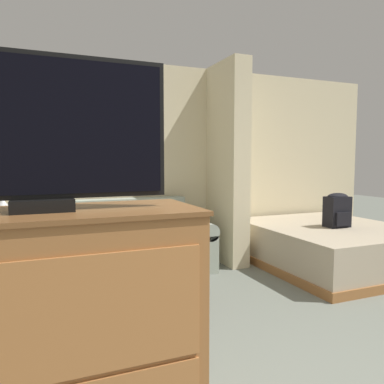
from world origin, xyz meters
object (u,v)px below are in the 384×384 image
object	(u,v)px
couch	(122,246)
table_lamp	(3,212)
tv	(40,132)
bed	(328,245)
backpack	(337,210)
tv_dresser	(48,348)
coffee_table	(151,263)

from	to	relation	value
couch	table_lamp	bearing A→B (deg)	179.42
tv	bed	distance (m)	4.18
table_lamp	tv	xyz separation A→B (m)	(0.37, -2.76, 0.66)
bed	backpack	distance (m)	0.49
table_lamp	tv_dresser	size ratio (longest dim) A/B	0.34
table_lamp	tv	distance (m)	2.86
couch	table_lamp	size ratio (longest dim) A/B	4.99
tv_dresser	bed	distance (m)	4.01
table_lamp	bed	distance (m)	3.87
couch	bed	distance (m)	2.61
table_lamp	coffee_table	bearing A→B (deg)	-38.50
table_lamp	tv	world-z (taller)	tv
table_lamp	bed	world-z (taller)	table_lamp
tv_dresser	backpack	size ratio (longest dim) A/B	3.00
bed	table_lamp	bearing A→B (deg)	170.07
couch	tv_dresser	distance (m)	2.90
coffee_table	backpack	xyz separation A→B (m)	(2.46, 0.24, 0.35)
coffee_table	backpack	world-z (taller)	backpack
couch	tv	world-z (taller)	tv
bed	tv	bearing A→B (deg)	-148.32
couch	tv_dresser	size ratio (longest dim) A/B	1.68
coffee_table	tv	bearing A→B (deg)	-118.70
couch	table_lamp	world-z (taller)	table_lamp
couch	coffee_table	size ratio (longest dim) A/B	3.19
tv	coffee_table	bearing A→B (deg)	61.30
tv_dresser	tv	xyz separation A→B (m)	(-0.00, 0.00, 0.89)
coffee_table	table_lamp	xyz separation A→B (m)	(-1.31, 1.04, 0.42)
coffee_table	tv_dresser	bearing A→B (deg)	-118.69
coffee_table	tv_dresser	distance (m)	1.97
coffee_table	bed	bearing A→B (deg)	8.82
tv_dresser	coffee_table	bearing A→B (deg)	61.31
coffee_table	table_lamp	world-z (taller)	table_lamp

